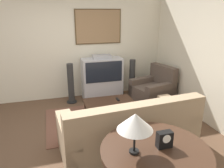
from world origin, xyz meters
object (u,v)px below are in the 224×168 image
Objects in this scene: couch at (129,131)px; armchair at (153,91)px; console_table at (155,154)px; table_lamp at (135,122)px; mantel_clock at (164,139)px; speaker_tower_right at (132,79)px; speaker_tower_left at (71,84)px; coffee_table at (109,103)px; tv at (102,78)px.

couch is 2.17× the size of armchair.
couch reaches higher than console_table.
table_lamp is at bearing 177.40° from console_table.
mantel_clock is 3.48m from speaker_tower_right.
speaker_tower_right is (0.92, 2.22, 0.15)m from couch.
armchair is 0.70m from speaker_tower_right.
speaker_tower_left is 1.61m from speaker_tower_right.
coffee_table is at bearing -82.85° from armchair.
armchair reaches higher than console_table.
console_table is 2.67× the size of table_lamp.
mantel_clock is (-0.01, -1.11, 0.52)m from couch.
console_table is at bearing -92.25° from coffee_table.
coffee_table is (-1.29, -0.52, 0.06)m from armchair.
console_table reaches higher than coffee_table.
coffee_table is 2.28m from mantel_clock.
speaker_tower_left is (-0.58, 3.34, -0.21)m from console_table.
table_lamp reaches higher than speaker_tower_right.
coffee_table is 5.42× the size of mantel_clock.
mantel_clock is at bearing -92.05° from tv.
coffee_table is 1.46m from speaker_tower_right.
tv reaches higher than speaker_tower_right.
table_lamp reaches higher than mantel_clock.
coffee_table is (-0.14, -1.16, -0.19)m from tv.
coffee_table is 1.04× the size of speaker_tower_right.
couch is 2.20× the size of coffee_table.
table_lamp is at bearing -45.61° from armchair.
armchair is 1.05× the size of speaker_tower_right.
table_lamp is at bearing -84.36° from speaker_tower_left.
speaker_tower_right reaches higher than couch.
couch reaches higher than armchair.
mantel_clock is (-1.28, -2.75, 0.54)m from armchair.
couch is 2.08m from armchair.
speaker_tower_right reaches higher than mantel_clock.
speaker_tower_left is (-1.96, 0.58, 0.17)m from armchair.
armchair is at bearing 63.43° from console_table.
table_lamp is 0.45m from mantel_clock.
speaker_tower_left is (-0.67, 1.10, 0.11)m from coffee_table.
mantel_clock reaches higher than couch.
armchair is 2.27× the size of table_lamp.
console_table is at bearing -107.18° from speaker_tower_right.
couch is 1.12m from coffee_table.
table_lamp reaches higher than coffee_table.
table_lamp is (-0.37, -1.11, 0.79)m from couch.
speaker_tower_right is at bearing 74.43° from mantel_clock.
coffee_table is at bearing 81.31° from table_lamp.
coffee_table is 1.29m from speaker_tower_left.
speaker_tower_right is at bearing 72.82° from console_table.
speaker_tower_right is (0.95, 1.10, 0.11)m from coffee_table.
speaker_tower_left is (-0.69, 3.33, -0.37)m from mantel_clock.
table_lamp reaches higher than couch.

